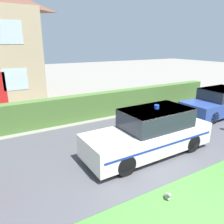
{
  "coord_description": "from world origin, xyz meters",
  "views": [
    {
      "loc": [
        -3.49,
        -2.24,
        3.65
      ],
      "look_at": [
        0.73,
        4.93,
        1.05
      ],
      "focal_mm": 35.0,
      "sensor_mm": 36.0,
      "label": 1
    }
  ],
  "objects": [
    {
      "name": "lawn_verge",
      "position": [
        0.0,
        0.01,
        0.0
      ],
      "size": [
        28.0,
        2.71,
        0.01
      ],
      "primitive_type": "cube",
      "color": "#478438",
      "rests_on": "ground"
    },
    {
      "name": "police_car",
      "position": [
        1.12,
        3.02,
        0.76
      ],
      "size": [
        4.57,
        1.64,
        1.7
      ],
      "rotation": [
        0.0,
        0.0,
        3.15
      ],
      "color": "black",
      "rests_on": "road_strip"
    },
    {
      "name": "road_strip",
      "position": [
        0.0,
        4.1,
        0.01
      ],
      "size": [
        28.0,
        5.46,
        0.01
      ],
      "primitive_type": "cube",
      "color": "#4C4C51",
      "rests_on": "ground"
    },
    {
      "name": "neighbour_car_far",
      "position": [
        6.95,
        4.51,
        0.69
      ],
      "size": [
        3.98,
        1.73,
        1.42
      ],
      "rotation": [
        0.0,
        0.0,
        3.15
      ],
      "color": "black",
      "rests_on": "road_strip"
    },
    {
      "name": "cat",
      "position": [
        -0.05,
        0.92,
        0.1
      ],
      "size": [
        0.21,
        0.24,
        0.24
      ],
      "rotation": [
        0.0,
        0.0,
        4.4
      ],
      "color": "gray",
      "rests_on": "ground"
    },
    {
      "name": "garden_hedge",
      "position": [
        1.04,
        7.5,
        0.63
      ],
      "size": [
        15.8,
        0.56,
        1.25
      ],
      "primitive_type": "cube",
      "color": "#4C7233",
      "rests_on": "ground"
    },
    {
      "name": "ground_plane",
      "position": [
        0.0,
        0.0,
        0.0
      ],
      "size": [
        80.0,
        80.0,
        0.0
      ],
      "primitive_type": "plane",
      "color": "gray"
    }
  ]
}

